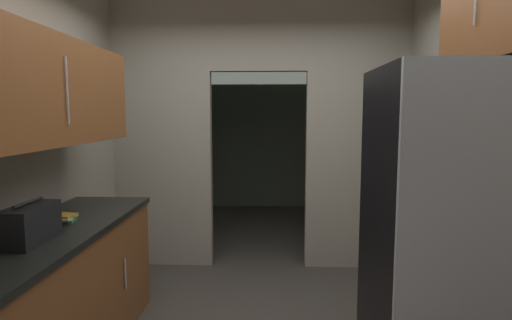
% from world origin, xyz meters
% --- Properties ---
extents(kitchen_partition, '(3.02, 0.12, 2.77)m').
position_xyz_m(kitchen_partition, '(0.00, 1.72, 1.50)').
color(kitchen_partition, '#ADA899').
rests_on(kitchen_partition, ground).
extents(adjoining_room_shell, '(3.02, 2.89, 2.77)m').
position_xyz_m(adjoining_room_shell, '(0.00, 3.63, 1.39)').
color(adjoining_room_shell, gray).
rests_on(adjoining_room_shell, ground).
extents(refrigerator, '(0.86, 0.76, 1.83)m').
position_xyz_m(refrigerator, '(1.09, -0.48, 0.92)').
color(refrigerator, black).
rests_on(refrigerator, ground).
extents(lower_cabinet_run, '(0.62, 2.12, 0.91)m').
position_xyz_m(lower_cabinet_run, '(-1.20, -0.25, 0.45)').
color(lower_cabinet_run, brown).
rests_on(lower_cabinet_run, ground).
extents(upper_cabinet_counterside, '(0.36, 1.91, 0.63)m').
position_xyz_m(upper_cabinet_counterside, '(-1.20, -0.25, 1.73)').
color(upper_cabinet_counterside, brown).
extents(boombox, '(0.18, 0.36, 0.23)m').
position_xyz_m(boombox, '(-1.17, -0.43, 1.01)').
color(boombox, black).
rests_on(boombox, lower_cabinet_run).
extents(book_stack, '(0.13, 0.16, 0.05)m').
position_xyz_m(book_stack, '(-1.19, -0.00, 0.93)').
color(book_stack, '#388C47').
rests_on(book_stack, lower_cabinet_run).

